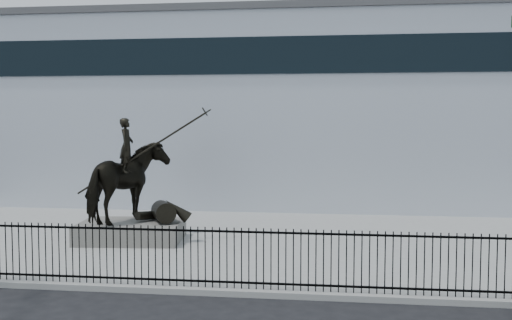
# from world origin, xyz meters

# --- Properties ---
(ground) EXTENTS (120.00, 120.00, 0.00)m
(ground) POSITION_xyz_m (0.00, 0.00, 0.00)
(ground) COLOR black
(ground) RESTS_ON ground
(plaza) EXTENTS (30.00, 12.00, 0.15)m
(plaza) POSITION_xyz_m (0.00, 7.00, 0.07)
(plaza) COLOR gray
(plaza) RESTS_ON ground
(building) EXTENTS (44.00, 14.00, 9.00)m
(building) POSITION_xyz_m (0.00, 20.00, 4.50)
(building) COLOR silver
(building) RESTS_ON ground
(picket_fence) EXTENTS (22.10, 0.10, 1.50)m
(picket_fence) POSITION_xyz_m (0.00, 1.25, 0.90)
(picket_fence) COLOR black
(picket_fence) RESTS_ON plaza
(statue_plinth) EXTENTS (3.61, 2.65, 0.64)m
(statue_plinth) POSITION_xyz_m (-3.91, 6.38, 0.47)
(statue_plinth) COLOR #605E57
(statue_plinth) RESTS_ON plaza
(equestrian_statue) EXTENTS (4.35, 2.90, 3.70)m
(equestrian_statue) POSITION_xyz_m (-3.84, 6.39, 2.12)
(equestrian_statue) COLOR black
(equestrian_statue) RESTS_ON statue_plinth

